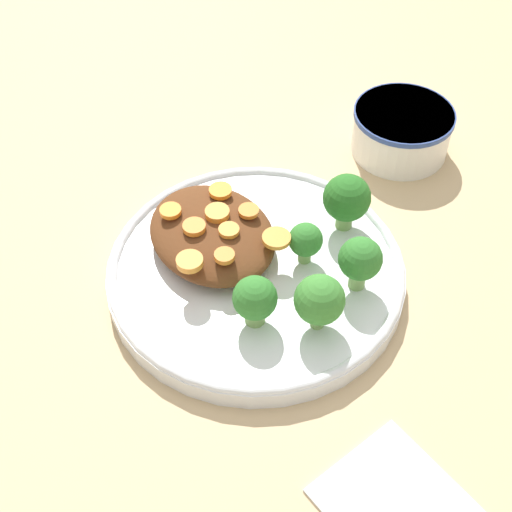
{
  "coord_description": "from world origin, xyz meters",
  "views": [
    {
      "loc": [
        0.38,
        -0.23,
        0.53
      ],
      "look_at": [
        0.0,
        0.0,
        0.03
      ],
      "focal_mm": 50.0,
      "sensor_mm": 36.0,
      "label": 1
    }
  ],
  "objects": [
    {
      "name": "broccoli_floret_2",
      "position": [
        0.02,
        0.04,
        0.05
      ],
      "size": [
        0.03,
        0.03,
        0.04
      ],
      "color": "#7FA85B",
      "rests_on": "plate"
    },
    {
      "name": "carrot_slice_2",
      "position": [
        -0.05,
        -0.01,
        0.05
      ],
      "size": [
        0.02,
        0.02,
        0.01
      ],
      "primitive_type": "cylinder",
      "color": "orange",
      "rests_on": "stew_mound"
    },
    {
      "name": "broccoli_floret_0",
      "position": [
        0.09,
        0.01,
        0.05
      ],
      "size": [
        0.04,
        0.04,
        0.06
      ],
      "color": "#759E51",
      "rests_on": "plate"
    },
    {
      "name": "broccoli_floret_3",
      "position": [
        0.05,
        -0.03,
        0.05
      ],
      "size": [
        0.04,
        0.04,
        0.05
      ],
      "color": "#759E51",
      "rests_on": "plate"
    },
    {
      "name": "ground_plane",
      "position": [
        0.0,
        0.0,
        0.0
      ],
      "size": [
        4.0,
        4.0,
        0.0
      ],
      "primitive_type": "plane",
      "color": "tan"
    },
    {
      "name": "broccoli_floret_1",
      "position": [
        0.0,
        0.1,
        0.06
      ],
      "size": [
        0.05,
        0.05,
        0.06
      ],
      "color": "#7FA85B",
      "rests_on": "plate"
    },
    {
      "name": "carrot_slice_6",
      "position": [
        -0.04,
        0.02,
        0.05
      ],
      "size": [
        0.02,
        0.02,
        0.0
      ],
      "primitive_type": "cylinder",
      "color": "orange",
      "rests_on": "stew_mound"
    },
    {
      "name": "carrot_slice_1",
      "position": [
        -0.08,
        0.01,
        0.05
      ],
      "size": [
        0.02,
        0.02,
        0.0
      ],
      "primitive_type": "cylinder",
      "color": "orange",
      "rests_on": "stew_mound"
    },
    {
      "name": "carrot_slice_7",
      "position": [
        -0.01,
        -0.06,
        0.06
      ],
      "size": [
        0.02,
        0.02,
        0.01
      ],
      "primitive_type": "cylinder",
      "color": "orange",
      "rests_on": "stew_mound"
    },
    {
      "name": "broccoli_floret_4",
      "position": [
        0.07,
        0.07,
        0.05
      ],
      "size": [
        0.04,
        0.04,
        0.06
      ],
      "color": "#7FA85B",
      "rests_on": "plate"
    },
    {
      "name": "stew_mound",
      "position": [
        -0.05,
        -0.02,
        0.04
      ],
      "size": [
        0.14,
        0.11,
        0.03
      ],
      "primitive_type": "ellipsoid",
      "color": "#5B3319",
      "rests_on": "plate"
    },
    {
      "name": "carrot_slice_3",
      "position": [
        -0.08,
        -0.05,
        0.05
      ],
      "size": [
        0.02,
        0.02,
        0.0
      ],
      "primitive_type": "cylinder",
      "color": "orange",
      "rests_on": "stew_mound"
    },
    {
      "name": "carrot_slice_5",
      "position": [
        0.01,
        0.02,
        0.05
      ],
      "size": [
        0.03,
        0.03,
        0.0
      ],
      "primitive_type": "cylinder",
      "color": "orange",
      "rests_on": "stew_mound"
    },
    {
      "name": "plate",
      "position": [
        0.0,
        0.0,
        0.01
      ],
      "size": [
        0.28,
        0.28,
        0.02
      ],
      "color": "white",
      "rests_on": "ground_plane"
    },
    {
      "name": "carrot_slice_4",
      "position": [
        0.0,
        -0.03,
        0.05
      ],
      "size": [
        0.02,
        0.02,
        0.01
      ],
      "primitive_type": "cylinder",
      "color": "orange",
      "rests_on": "stew_mound"
    },
    {
      "name": "carrot_slice_8",
      "position": [
        -0.03,
        -0.01,
        0.05
      ],
      "size": [
        0.02,
        0.02,
        0.0
      ],
      "primitive_type": "cylinder",
      "color": "orange",
      "rests_on": "stew_mound"
    },
    {
      "name": "dip_bowl",
      "position": [
        -0.08,
        0.24,
        0.03
      ],
      "size": [
        0.11,
        0.11,
        0.05
      ],
      "color": "white",
      "rests_on": "ground_plane"
    },
    {
      "name": "carrot_slice_0",
      "position": [
        -0.05,
        -0.04,
        0.05
      ],
      "size": [
        0.02,
        0.02,
        0.01
      ],
      "primitive_type": "cylinder",
      "color": "orange",
      "rests_on": "stew_mound"
    }
  ]
}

